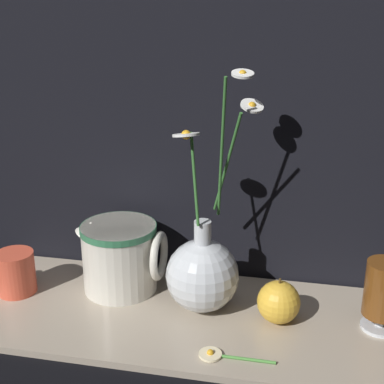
{
  "coord_description": "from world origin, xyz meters",
  "views": [
    {
      "loc": [
        0.17,
        -0.79,
        0.53
      ],
      "look_at": [
        0.01,
        0.0,
        0.24
      ],
      "focal_mm": 50.0,
      "sensor_mm": 36.0,
      "label": 1
    }
  ],
  "objects": [
    {
      "name": "ground_plane",
      "position": [
        0.0,
        0.0,
        0.0
      ],
      "size": [
        6.0,
        6.0,
        0.0
      ],
      "primitive_type": "plane",
      "color": "black"
    },
    {
      "name": "loose_daisy",
      "position": [
        0.07,
        -0.11,
        0.02
      ],
      "size": [
        0.12,
        0.04,
        0.01
      ],
      "color": "#4C8E3D",
      "rests_on": "shelf"
    },
    {
      "name": "orange_fruit",
      "position": [
        0.15,
        0.01,
        0.05
      ],
      "size": [
        0.07,
        0.07,
        0.08
      ],
      "color": "gold",
      "rests_on": "shelf"
    },
    {
      "name": "ceramic_pitcher",
      "position": [
        -0.14,
        0.06,
        0.08
      ],
      "size": [
        0.17,
        0.14,
        0.14
      ],
      "color": "beige",
      "rests_on": "shelf"
    },
    {
      "name": "yellow_mug",
      "position": [
        -0.33,
        0.01,
        0.05
      ],
      "size": [
        0.08,
        0.07,
        0.08
      ],
      "color": "#DB5138",
      "rests_on": "shelf"
    },
    {
      "name": "vase_with_flowers",
      "position": [
        0.02,
        0.03,
        0.08
      ],
      "size": [
        0.16,
        0.14,
        0.42
      ],
      "color": "silver",
      "rests_on": "shelf"
    },
    {
      "name": "shelf",
      "position": [
        0.0,
        0.0,
        0.01
      ],
      "size": [
        0.77,
        0.31,
        0.01
      ],
      "color": "tan",
      "rests_on": "ground_plane"
    },
    {
      "name": "tea_glass",
      "position": [
        0.32,
        0.02,
        0.08
      ],
      "size": [
        0.06,
        0.06,
        0.12
      ],
      "color": "silver",
      "rests_on": "shelf"
    }
  ]
}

